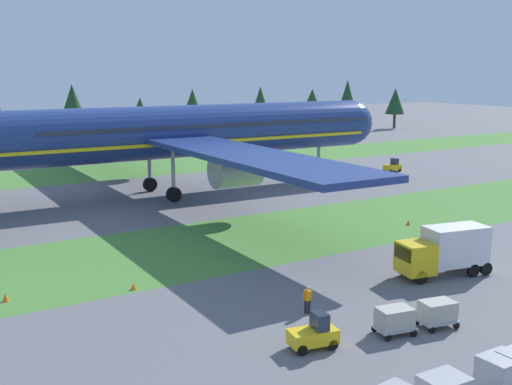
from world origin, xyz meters
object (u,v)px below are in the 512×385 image
ground_crew_marshaller (308,299)px  cargo_dolly_second (437,312)px  airliner (178,131)px  baggage_tug (314,334)px  taxiway_marker_0 (408,223)px  uld_container_3 (502,373)px  taxiway_marker_1 (5,297)px  pushback_tractor (393,166)px  catering_truck (445,249)px  taxiway_marker_2 (134,286)px  cargo_dolly_lead (395,319)px

ground_crew_marshaller → cargo_dolly_second: bearing=-26.8°
airliner → baggage_tug: bearing=-14.3°
cargo_dolly_second → taxiway_marker_0: (16.37, 18.67, -0.69)m
baggage_tug → uld_container_3: baggage_tug is taller
ground_crew_marshaller → taxiway_marker_0: 25.23m
ground_crew_marshaller → taxiway_marker_1: (-15.41, 11.76, -0.67)m
airliner → uld_container_3: (-6.92, -50.83, -6.73)m
pushback_tractor → catering_truck: bearing=141.7°
airliner → taxiway_marker_2: 34.16m
pushback_tractor → taxiway_marker_2: bearing=120.2°
taxiway_marker_0 → uld_container_3: bearing=-127.4°
cargo_dolly_lead → taxiway_marker_1: 24.47m
ground_crew_marshaller → taxiway_marker_2: (-7.57, 9.59, -0.72)m
ground_crew_marshaller → taxiway_marker_2: ground_crew_marshaller is taller
uld_container_3 → taxiway_marker_2: size_ratio=4.43×
cargo_dolly_second → taxiway_marker_2: bearing=50.4°
baggage_tug → airliner: bearing=-5.0°
uld_container_3 → cargo_dolly_second: bearing=65.4°
taxiway_marker_1 → taxiway_marker_2: (7.84, -2.17, -0.05)m
taxiway_marker_2 → airliner: bearing=60.1°
uld_container_3 → taxiway_marker_0: size_ratio=4.40×
catering_truck → taxiway_marker_0: size_ratio=15.98×
catering_truck → taxiway_marker_0: catering_truck is taller
baggage_tug → taxiway_marker_0: baggage_tug is taller
taxiway_marker_1 → taxiway_marker_2: bearing=-15.5°
pushback_tractor → uld_container_3: size_ratio=1.31×
cargo_dolly_lead → taxiway_marker_2: (-9.91, 14.65, -0.69)m
cargo_dolly_lead → ground_crew_marshaller: size_ratio=1.40×
uld_container_3 → taxiway_marker_2: uld_container_3 is taller
cargo_dolly_second → uld_container_3: 7.41m
pushback_tractor → airliner: bearing=90.0°
pushback_tractor → baggage_tug: bearing=133.6°
uld_container_3 → cargo_dolly_lead: bearing=88.2°
airliner → uld_container_3: size_ratio=35.65×
baggage_tug → taxiway_marker_0: (24.16, 17.25, -0.59)m
pushback_tractor → ground_crew_marshaller: size_ratio=1.51×
taxiway_marker_0 → catering_truck: bearing=-125.6°
airliner → taxiway_marker_0: bearing=27.2°
baggage_tug → taxiway_marker_0: 29.70m
taxiway_marker_2 → cargo_dolly_second: bearing=-49.9°
airliner → taxiway_marker_1: 36.97m
airliner → taxiway_marker_2: bearing=-28.9°
uld_container_3 → taxiway_marker_1: (-17.52, 24.07, -0.57)m
cargo_dolly_lead → uld_container_3: size_ratio=1.22×
airliner → catering_truck: size_ratio=9.81×
cargo_dolly_lead → cargo_dolly_second: (2.85, -0.52, 0.00)m
baggage_tug → taxiway_marker_1: 20.45m
uld_container_3 → baggage_tug: bearing=120.1°
cargo_dolly_second → taxiway_marker_1: size_ratio=4.43×
cargo_dolly_lead → taxiway_marker_2: 17.70m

